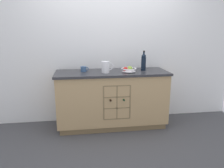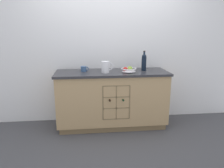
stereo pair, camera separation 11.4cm
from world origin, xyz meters
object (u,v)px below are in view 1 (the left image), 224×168
Objects in this scene: fruit_bowl at (129,69)px; standing_wine_bottle at (144,62)px; ceramic_mug at (84,69)px; white_pitcher at (106,67)px.

fruit_bowl is 0.76× the size of standing_wine_bottle.
standing_wine_bottle reaches higher than ceramic_mug.
fruit_bowl is 0.30m from standing_wine_bottle.
white_pitcher is 0.57× the size of standing_wine_bottle.
white_pitcher reaches higher than fruit_bowl.
fruit_bowl is 0.69m from ceramic_mug.
fruit_bowl is 1.93× the size of ceramic_mug.
white_pitcher is at bearing -179.27° from fruit_bowl.
standing_wine_bottle reaches higher than fruit_bowl.
white_pitcher is at bearing -170.23° from standing_wine_bottle.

